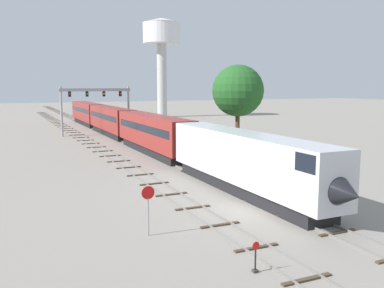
% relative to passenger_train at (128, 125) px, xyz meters
% --- Properties ---
extents(ground_plane, '(400.00, 400.00, 0.00)m').
position_rel_passenger_train_xyz_m(ground_plane, '(-2.00, -37.41, -2.60)').
color(ground_plane, gray).
extents(track_main, '(2.60, 200.00, 0.16)m').
position_rel_passenger_train_xyz_m(track_main, '(0.00, 22.59, -2.54)').
color(track_main, slate).
rests_on(track_main, ground).
extents(track_near, '(2.60, 160.00, 0.16)m').
position_rel_passenger_train_xyz_m(track_near, '(-5.50, 2.59, -2.54)').
color(track_near, slate).
rests_on(track_near, ground).
extents(passenger_train, '(3.04, 87.53, 4.80)m').
position_rel_passenger_train_xyz_m(passenger_train, '(0.00, 0.00, 0.00)').
color(passenger_train, silver).
rests_on(passenger_train, ground).
extents(signal_gantry, '(12.10, 0.49, 8.35)m').
position_rel_passenger_train_xyz_m(signal_gantry, '(-2.25, 11.63, 3.50)').
color(signal_gantry, '#999BA0').
rests_on(signal_gantry, ground).
extents(water_tower, '(10.07, 10.07, 26.25)m').
position_rel_passenger_train_xyz_m(water_tower, '(23.05, 47.06, 18.13)').
color(water_tower, beige).
rests_on(water_tower, ground).
extents(switch_stand, '(0.36, 0.24, 1.46)m').
position_rel_passenger_train_xyz_m(switch_stand, '(-7.10, -45.78, -2.08)').
color(switch_stand, black).
rests_on(switch_stand, ground).
extents(stop_sign, '(0.76, 0.08, 2.88)m').
position_rel_passenger_train_xyz_m(stop_sign, '(-10.00, -39.23, -0.73)').
color(stop_sign, gray).
rests_on(stop_sign, ground).
extents(trackside_tree_left, '(6.50, 6.50, 11.08)m').
position_rel_passenger_train_xyz_m(trackside_tree_left, '(10.10, -14.99, 5.19)').
color(trackside_tree_left, brown).
rests_on(trackside_tree_left, ground).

